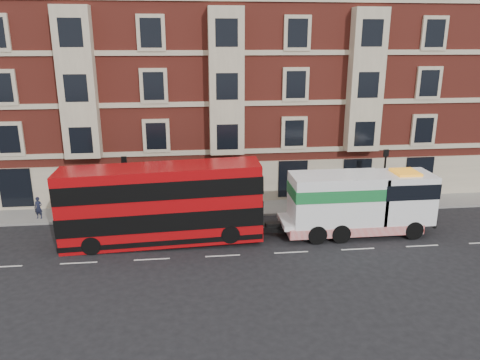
# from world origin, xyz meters

# --- Properties ---
(ground) EXTENTS (120.00, 120.00, 0.00)m
(ground) POSITION_xyz_m (0.00, 0.00, 0.00)
(ground) COLOR black
(ground) RESTS_ON ground
(sidewalk) EXTENTS (90.00, 3.00, 0.15)m
(sidewalk) POSITION_xyz_m (0.00, 7.50, 0.07)
(sidewalk) COLOR slate
(sidewalk) RESTS_ON ground
(victorian_terrace) EXTENTS (45.00, 12.00, 20.40)m
(victorian_terrace) POSITION_xyz_m (0.50, 15.00, 10.07)
(victorian_terrace) COLOR maroon
(victorian_terrace) RESTS_ON ground
(lamp_post_west) EXTENTS (0.35, 0.15, 4.35)m
(lamp_post_west) POSITION_xyz_m (-6.00, 6.20, 2.68)
(lamp_post_west) COLOR black
(lamp_post_west) RESTS_ON sidewalk
(lamp_post_east) EXTENTS (0.35, 0.15, 4.35)m
(lamp_post_east) POSITION_xyz_m (12.00, 6.20, 2.68)
(lamp_post_east) COLOR black
(lamp_post_east) RESTS_ON sidewalk
(double_decker_bus) EXTENTS (11.85, 2.72, 4.80)m
(double_decker_bus) POSITION_xyz_m (-3.46, 2.26, 2.54)
(double_decker_bus) COLOR #A8090C
(double_decker_bus) RESTS_ON ground
(tow_truck) EXTENTS (9.49, 2.80, 3.95)m
(tow_truck) POSITION_xyz_m (8.60, 2.26, 2.10)
(tow_truck) COLOR white
(tow_truck) RESTS_ON ground
(pedestrian) EXTENTS (0.61, 0.46, 1.51)m
(pedestrian) POSITION_xyz_m (-12.02, 6.90, 0.91)
(pedestrian) COLOR black
(pedestrian) RESTS_ON sidewalk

